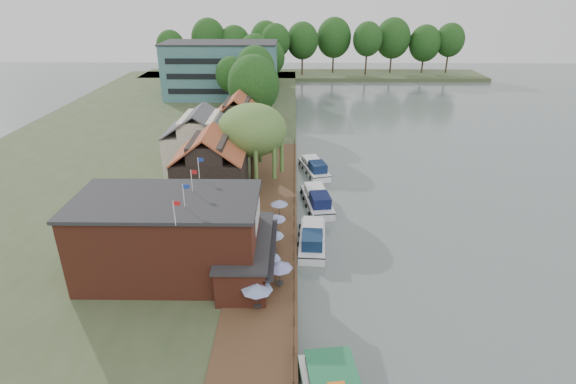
{
  "coord_description": "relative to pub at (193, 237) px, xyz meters",
  "views": [
    {
      "loc": [
        -5.37,
        -34.31,
        24.03
      ],
      "look_at": [
        -6.0,
        12.0,
        3.0
      ],
      "focal_mm": 28.0,
      "sensor_mm": 36.0,
      "label": 1
    }
  ],
  "objects": [
    {
      "name": "cruiser_0",
      "position": [
        10.58,
        6.44,
        -3.55
      ],
      "size": [
        3.51,
        9.37,
        2.21
      ],
      "primitive_type": null,
      "rotation": [
        0.0,
        0.0,
        -0.06
      ],
      "color": "silver",
      "rests_on": "ground"
    },
    {
      "name": "hotel_block",
      "position": [
        -8.0,
        71.0,
        2.5
      ],
      "size": [
        25.4,
        12.4,
        12.3
      ],
      "primitive_type": null,
      "color": "#38666B",
      "rests_on": "land_bank"
    },
    {
      "name": "cottage_a",
      "position": [
        -1.0,
        15.0,
        0.6
      ],
      "size": [
        8.6,
        7.6,
        8.5
      ],
      "primitive_type": null,
      "color": "black",
      "rests_on": "land_bank"
    },
    {
      "name": "bank_tree_1",
      "position": [
        1.33,
        52.85,
        3.14
      ],
      "size": [
        7.29,
        7.29,
        13.58
      ],
      "primitive_type": null,
      "color": "#143811",
      "rests_on": "land_bank"
    },
    {
      "name": "umbrella_3",
      "position": [
        6.73,
        3.2,
        -2.36
      ],
      "size": [
        2.1,
        2.1,
        2.38
      ],
      "primitive_type": null,
      "color": "navy",
      "rests_on": "quay_deck"
    },
    {
      "name": "cruiser_1",
      "position": [
        11.47,
        15.54,
        -3.49
      ],
      "size": [
        4.44,
        9.93,
        2.31
      ],
      "primitive_type": null,
      "rotation": [
        0.0,
        0.0,
        0.14
      ],
      "color": "silver",
      "rests_on": "ground"
    },
    {
      "name": "bank_tree_5",
      "position": [
        3.45,
        96.6,
        3.62
      ],
      "size": [
        8.14,
        8.14,
        14.55
      ],
      "primitive_type": null,
      "color": "#143811",
      "rests_on": "land_bank"
    },
    {
      "name": "cruiser_2",
      "position": [
        11.53,
        26.23,
        -3.56
      ],
      "size": [
        5.15,
        9.57,
        2.18
      ],
      "primitive_type": null,
      "rotation": [
        0.0,
        0.0,
        0.26
      ],
      "color": "white",
      "rests_on": "ground"
    },
    {
      "name": "bank_tree_4",
      "position": [
        2.24,
        85.19,
        2.11
      ],
      "size": [
        7.94,
        7.94,
        11.52
      ],
      "primitive_type": null,
      "color": "#143811",
      "rests_on": "land_bank"
    },
    {
      "name": "umbrella_0",
      "position": [
        5.86,
        -5.04,
        -2.36
      ],
      "size": [
        2.46,
        2.46,
        2.38
      ],
      "primitive_type": null,
      "color": "navy",
      "rests_on": "quay_deck"
    },
    {
      "name": "land_bank",
      "position": [
        -16.0,
        36.0,
        -4.15
      ],
      "size": [
        50.0,
        140.0,
        1.0
      ],
      "primitive_type": "cube",
      "color": "#384728",
      "rests_on": "ground"
    },
    {
      "name": "umbrella_5",
      "position": [
        7.11,
        9.93,
        -2.36
      ],
      "size": [
        1.94,
        1.94,
        2.38
      ],
      "primitive_type": null,
      "color": "navy",
      "rests_on": "quay_deck"
    },
    {
      "name": "pub",
      "position": [
        0.0,
        0.0,
        0.0
      ],
      "size": [
        20.0,
        11.0,
        7.3
      ],
      "primitive_type": null,
      "color": "maroon",
      "rests_on": "land_bank"
    },
    {
      "name": "umbrella_1",
      "position": [
        7.49,
        -2.09,
        -2.36
      ],
      "size": [
        2.2,
        2.2,
        2.38
      ],
      "primitive_type": null,
      "color": "navy",
      "rests_on": "quay_deck"
    },
    {
      "name": "cottage_c",
      "position": [
        0.0,
        34.0,
        0.6
      ],
      "size": [
        7.6,
        7.6,
        8.5
      ],
      "primitive_type": null,
      "color": "black",
      "rests_on": "land_bank"
    },
    {
      "name": "umbrella_4",
      "position": [
        6.84,
        6.52,
        -2.36
      ],
      "size": [
        2.1,
        2.1,
        2.38
      ],
      "primitive_type": null,
      "color": "navy",
      "rests_on": "quay_deck"
    },
    {
      "name": "cottage_b",
      "position": [
        -4.0,
        25.0,
        0.6
      ],
      "size": [
        9.6,
        8.6,
        8.5
      ],
      "primitive_type": null,
      "color": "beige",
      "rests_on": "land_bank"
    },
    {
      "name": "bank_tree_0",
      "position": [
        1.83,
        42.28,
        3.02
      ],
      "size": [
        8.68,
        8.68,
        13.34
      ],
      "primitive_type": null,
      "color": "#143811",
      "rests_on": "land_bank"
    },
    {
      "name": "ground",
      "position": [
        14.0,
        1.0,
        -4.65
      ],
      "size": [
        260.0,
        260.0,
        0.0
      ],
      "primitive_type": "plane",
      "color": "#525F5D",
      "rests_on": "ground"
    },
    {
      "name": "willow",
      "position": [
        3.5,
        20.0,
        1.56
      ],
      "size": [
        8.6,
        8.6,
        10.43
      ],
      "primitive_type": null,
      "color": "#476B2D",
      "rests_on": "land_bank"
    },
    {
      "name": "swan",
      "position": [
        11.34,
        -9.46,
        -4.43
      ],
      "size": [
        0.44,
        0.44,
        0.44
      ],
      "primitive_type": "sphere",
      "color": "white",
      "rests_on": "ground"
    },
    {
      "name": "quay_rail",
      "position": [
        8.7,
        11.5,
        -3.15
      ],
      "size": [
        0.2,
        49.0,
        1.0
      ],
      "primitive_type": null,
      "color": "black",
      "rests_on": "land_bank"
    },
    {
      "name": "quay_deck",
      "position": [
        6.0,
        11.0,
        -3.6
      ],
      "size": [
        6.0,
        50.0,
        0.1
      ],
      "primitive_type": "cube",
      "color": "#47301E",
      "rests_on": "land_bank"
    },
    {
      "name": "bank_tree_3",
      "position": [
        -1.06,
        80.57,
        2.98
      ],
      "size": [
        7.81,
        7.81,
        13.26
      ],
      "primitive_type": null,
      "color": "#143811",
      "rests_on": "land_bank"
    },
    {
      "name": "bank_tree_2",
      "position": [
        -4.39,
        60.76,
        1.64
      ],
      "size": [
        6.42,
        6.42,
        10.58
      ],
      "primitive_type": null,
      "color": "#143811",
      "rests_on": "land_bank"
    },
    {
      "name": "umbrella_2",
      "position": [
        6.47,
        -0.75,
        -2.36
      ],
      "size": [
        2.27,
        2.27,
        2.38
      ],
      "primitive_type": null,
      "color": "#1B2A96",
      "rests_on": "quay_deck"
    }
  ]
}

